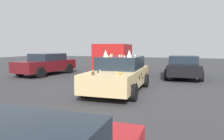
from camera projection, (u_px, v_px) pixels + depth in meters
ground_plane at (119, 92)px, 8.95m from camera, size 60.00×60.00×0.00m
art_car_decorated at (119, 74)px, 8.96m from camera, size 4.55×2.31×1.75m
parked_van_far_left at (115, 57)px, 15.16m from camera, size 5.15×2.92×2.05m
parked_sedan_near_right at (183, 66)px, 12.91m from camera, size 4.18×2.34×1.34m
parked_sedan_far_right at (46, 64)px, 14.37m from camera, size 4.45×2.27×1.42m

